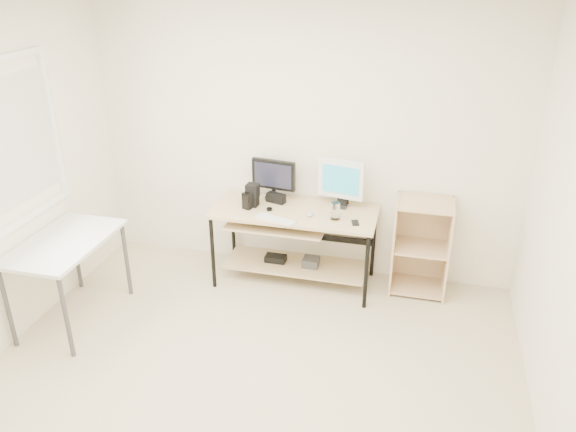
# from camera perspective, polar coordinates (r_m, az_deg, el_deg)

# --- Properties ---
(room) EXTENTS (4.01, 4.01, 2.62)m
(room) POSITION_cam_1_polar(r_m,az_deg,el_deg) (3.51, -7.64, -1.27)
(room) COLOR beige
(room) RESTS_ON ground
(desk) EXTENTS (1.50, 0.65, 0.75)m
(desk) POSITION_cam_1_polar(r_m,az_deg,el_deg) (5.21, 0.41, -1.45)
(desk) COLOR #D1B684
(desk) RESTS_ON ground
(side_table) EXTENTS (0.60, 1.00, 0.75)m
(side_table) POSITION_cam_1_polar(r_m,az_deg,el_deg) (4.95, -21.70, -3.19)
(side_table) COLOR silver
(side_table) RESTS_ON ground
(shelf_unit) EXTENTS (0.50, 0.40, 0.90)m
(shelf_unit) POSITION_cam_1_polar(r_m,az_deg,el_deg) (5.27, 13.36, -2.89)
(shelf_unit) COLOR #DBB888
(shelf_unit) RESTS_ON ground
(black_monitor) EXTENTS (0.43, 0.18, 0.39)m
(black_monitor) POSITION_cam_1_polar(r_m,az_deg,el_deg) (5.26, -1.48, 3.99)
(black_monitor) COLOR black
(black_monitor) RESTS_ON desk
(white_imac) EXTENTS (0.43, 0.14, 0.46)m
(white_imac) POSITION_cam_1_polar(r_m,az_deg,el_deg) (5.09, 5.38, 3.62)
(white_imac) COLOR silver
(white_imac) RESTS_ON desk
(keyboard) EXTENTS (0.39, 0.21, 0.01)m
(keyboard) POSITION_cam_1_polar(r_m,az_deg,el_deg) (4.92, -1.27, -0.33)
(keyboard) COLOR silver
(keyboard) RESTS_ON desk
(mouse) EXTENTS (0.08, 0.11, 0.03)m
(mouse) POSITION_cam_1_polar(r_m,az_deg,el_deg) (5.00, 2.22, 0.22)
(mouse) COLOR #BABABF
(mouse) RESTS_ON desk
(center_speaker) EXTENTS (0.19, 0.13, 0.09)m
(center_speaker) POSITION_cam_1_polar(r_m,az_deg,el_deg) (5.25, -1.22, 1.85)
(center_speaker) COLOR black
(center_speaker) RESTS_ON desk
(speaker_left) EXTENTS (0.11, 0.11, 0.21)m
(speaker_left) POSITION_cam_1_polar(r_m,az_deg,el_deg) (5.16, -3.61, 2.20)
(speaker_left) COLOR black
(speaker_left) RESTS_ON desk
(speaker_right) EXTENTS (0.10, 0.10, 0.10)m
(speaker_right) POSITION_cam_1_polar(r_m,az_deg,el_deg) (5.21, 5.62, 1.62)
(speaker_right) COLOR black
(speaker_right) RESTS_ON desk
(audio_controller) EXTENTS (0.09, 0.08, 0.16)m
(audio_controller) POSITION_cam_1_polar(r_m,az_deg,el_deg) (5.11, -4.22, 1.52)
(audio_controller) COLOR black
(audio_controller) RESTS_ON desk
(volume_puck) EXTENTS (0.07, 0.07, 0.02)m
(volume_puck) POSITION_cam_1_polar(r_m,az_deg,el_deg) (5.10, -1.91, 0.70)
(volume_puck) COLOR black
(volume_puck) RESTS_ON desk
(smartphone) EXTENTS (0.08, 0.12, 0.01)m
(smartphone) POSITION_cam_1_polar(r_m,az_deg,el_deg) (4.89, 6.84, -0.68)
(smartphone) COLOR black
(smartphone) RESTS_ON desk
(coaster) EXTENTS (0.13, 0.13, 0.01)m
(coaster) POSITION_cam_1_polar(r_m,az_deg,el_deg) (4.94, 4.80, -0.32)
(coaster) COLOR tan
(coaster) RESTS_ON desk
(drinking_glass) EXTENTS (0.10, 0.10, 0.16)m
(drinking_glass) POSITION_cam_1_polar(r_m,az_deg,el_deg) (4.91, 4.84, 0.54)
(drinking_glass) COLOR white
(drinking_glass) RESTS_ON coaster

